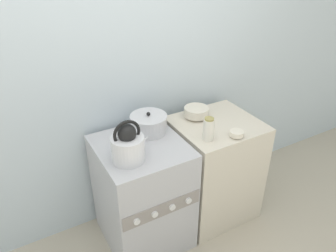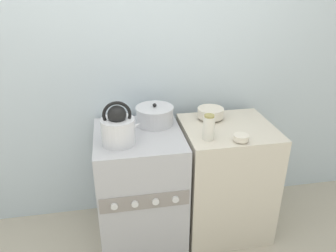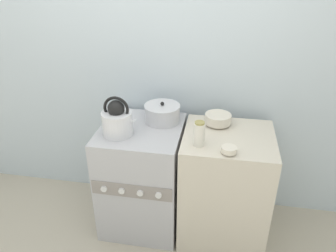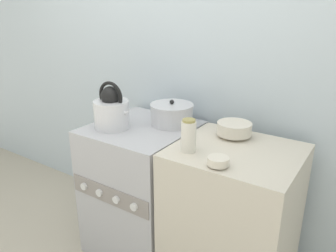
% 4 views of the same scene
% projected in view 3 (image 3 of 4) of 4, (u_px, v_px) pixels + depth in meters
% --- Properties ---
extents(ground_plane, '(12.00, 12.00, 0.00)m').
position_uv_depth(ground_plane, '(135.00, 246.00, 2.51)').
color(ground_plane, '#B2A893').
extents(wall_back, '(7.00, 0.06, 2.50)m').
position_uv_depth(wall_back, '(151.00, 61.00, 2.53)').
color(wall_back, silver).
rests_on(wall_back, ground_plane).
extents(stove, '(0.60, 0.65, 0.86)m').
position_uv_depth(stove, '(143.00, 176.00, 2.58)').
color(stove, '#B2B2B7').
rests_on(stove, ground_plane).
extents(counter, '(0.63, 0.59, 0.87)m').
position_uv_depth(counter, '(224.00, 186.00, 2.46)').
color(counter, beige).
rests_on(counter, ground_plane).
extents(kettle, '(0.26, 0.21, 0.29)m').
position_uv_depth(kettle, '(117.00, 120.00, 2.25)').
color(kettle, silver).
rests_on(kettle, stove).
extents(cooking_pot, '(0.27, 0.27, 0.16)m').
position_uv_depth(cooking_pot, '(162.00, 113.00, 2.45)').
color(cooking_pot, silver).
rests_on(cooking_pot, stove).
extents(enamel_bowl, '(0.19, 0.19, 0.08)m').
position_uv_depth(enamel_bowl, '(218.00, 119.00, 2.39)').
color(enamel_bowl, beige).
rests_on(enamel_bowl, counter).
extents(small_ceramic_bowl, '(0.10, 0.10, 0.04)m').
position_uv_depth(small_ceramic_bowl, '(229.00, 150.00, 2.05)').
color(small_ceramic_bowl, beige).
rests_on(small_ceramic_bowl, counter).
extents(storage_jar, '(0.08, 0.08, 0.17)m').
position_uv_depth(storage_jar, '(199.00, 134.00, 2.12)').
color(storage_jar, silver).
rests_on(storage_jar, counter).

